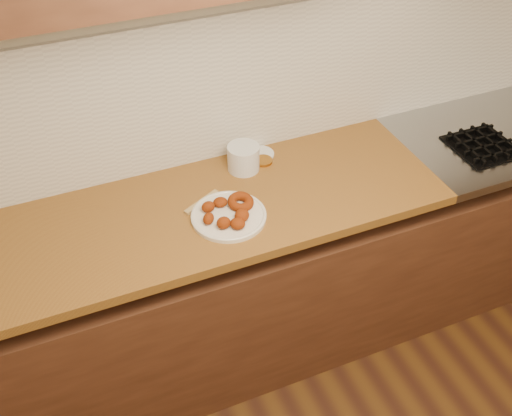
% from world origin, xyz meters
% --- Properties ---
extents(wall_back, '(4.00, 0.02, 2.70)m').
position_xyz_m(wall_back, '(0.00, 2.00, 1.35)').
color(wall_back, '#B6A78C').
rests_on(wall_back, ground).
extents(base_cabinet, '(3.60, 0.60, 0.77)m').
position_xyz_m(base_cabinet, '(0.00, 1.69, 0.39)').
color(base_cabinet, '#552F1C').
rests_on(base_cabinet, floor).
extents(butcher_block, '(2.30, 0.62, 0.04)m').
position_xyz_m(butcher_block, '(-0.65, 1.69, 0.88)').
color(butcher_block, olive).
rests_on(butcher_block, base_cabinet).
extents(backsplash, '(3.60, 0.02, 0.60)m').
position_xyz_m(backsplash, '(0.00, 1.99, 1.20)').
color(backsplash, silver).
rests_on(backsplash, wall_back).
extents(donut_plate, '(0.28, 0.28, 0.02)m').
position_xyz_m(donut_plate, '(-0.36, 1.60, 0.91)').
color(donut_plate, silver).
rests_on(donut_plate, butcher_block).
extents(ring_donut, '(0.14, 0.14, 0.04)m').
position_xyz_m(ring_donut, '(-0.30, 1.63, 0.93)').
color(ring_donut, maroon).
rests_on(ring_donut, donut_plate).
extents(fried_dough_chunks, '(0.19, 0.20, 0.05)m').
position_xyz_m(fried_dough_chunks, '(-0.38, 1.58, 0.94)').
color(fried_dough_chunks, maroon).
rests_on(fried_dough_chunks, donut_plate).
extents(plastic_tub, '(0.16, 0.16, 0.11)m').
position_xyz_m(plastic_tub, '(-0.19, 1.86, 0.95)').
color(plastic_tub, silver).
rests_on(plastic_tub, butcher_block).
extents(tub_lid, '(0.13, 0.13, 0.01)m').
position_xyz_m(tub_lid, '(-0.10, 1.92, 0.90)').
color(tub_lid, silver).
rests_on(tub_lid, butcher_block).
extents(brass_jar_lid, '(0.09, 0.09, 0.01)m').
position_xyz_m(brass_jar_lid, '(-0.10, 1.87, 0.91)').
color(brass_jar_lid, '#A76D26').
rests_on(brass_jar_lid, butcher_block).
extents(wooden_utensil, '(0.16, 0.10, 0.01)m').
position_xyz_m(wooden_utensil, '(-0.42, 1.71, 0.91)').
color(wooden_utensil, tan).
rests_on(wooden_utensil, butcher_block).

